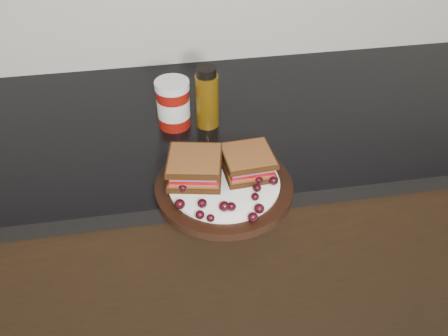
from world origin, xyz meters
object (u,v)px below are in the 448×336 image
at_px(sandwich_left, 195,167).
at_px(condiment_jar, 173,104).
at_px(oil_bottle, 207,97).
at_px(plate, 224,187).

xyz_separation_m(sandwich_left, condiment_jar, (-0.02, 0.23, 0.01)).
bearing_deg(oil_bottle, condiment_jar, 172.66).
xyz_separation_m(plate, sandwich_left, (-0.06, 0.03, 0.04)).
height_order(condiment_jar, oil_bottle, oil_bottle).
bearing_deg(plate, sandwich_left, 155.18).
bearing_deg(sandwich_left, oil_bottle, 86.80).
height_order(plate, sandwich_left, sandwich_left).
bearing_deg(plate, condiment_jar, 106.83).
height_order(plate, oil_bottle, oil_bottle).
bearing_deg(condiment_jar, plate, -73.17).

